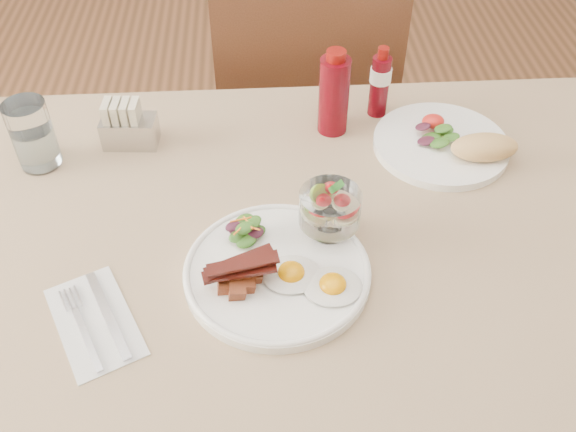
% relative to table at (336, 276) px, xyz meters
% --- Properties ---
extents(table, '(1.33, 0.88, 0.75)m').
position_rel_table_xyz_m(table, '(0.00, 0.00, 0.00)').
color(table, '#58311B').
rests_on(table, ground).
extents(chair_far, '(0.42, 0.42, 0.93)m').
position_rel_table_xyz_m(chair_far, '(0.00, 0.66, -0.14)').
color(chair_far, '#58311B').
rests_on(chair_far, ground).
extents(main_plate, '(0.28, 0.28, 0.02)m').
position_rel_table_xyz_m(main_plate, '(-0.10, -0.07, 0.10)').
color(main_plate, white).
rests_on(main_plate, table).
extents(fried_eggs, '(0.16, 0.12, 0.02)m').
position_rel_table_xyz_m(fried_eggs, '(-0.05, -0.10, 0.11)').
color(fried_eggs, silver).
rests_on(fried_eggs, main_plate).
extents(bacon_potato_pile, '(0.11, 0.07, 0.05)m').
position_rel_table_xyz_m(bacon_potato_pile, '(-0.16, -0.10, 0.13)').
color(bacon_potato_pile, brown).
rests_on(bacon_potato_pile, main_plate).
extents(side_salad, '(0.07, 0.06, 0.03)m').
position_rel_table_xyz_m(side_salad, '(-0.15, -0.00, 0.12)').
color(side_salad, '#275316').
rests_on(side_salad, main_plate).
extents(fruit_cup, '(0.09, 0.09, 0.10)m').
position_rel_table_xyz_m(fruit_cup, '(-0.02, 0.00, 0.16)').
color(fruit_cup, white).
rests_on(fruit_cup, main_plate).
extents(second_plate, '(0.25, 0.25, 0.06)m').
position_rel_table_xyz_m(second_plate, '(0.23, 0.21, 0.11)').
color(second_plate, white).
rests_on(second_plate, table).
extents(ketchup_bottle, '(0.07, 0.07, 0.17)m').
position_rel_table_xyz_m(ketchup_bottle, '(0.02, 0.29, 0.17)').
color(ketchup_bottle, '#54040D').
rests_on(ketchup_bottle, table).
extents(hot_sauce_bottle, '(0.05, 0.05, 0.14)m').
position_rel_table_xyz_m(hot_sauce_bottle, '(0.11, 0.34, 0.16)').
color(hot_sauce_bottle, '#54040D').
rests_on(hot_sauce_bottle, table).
extents(sugar_caddy, '(0.10, 0.06, 0.09)m').
position_rel_table_xyz_m(sugar_caddy, '(-0.36, 0.27, 0.13)').
color(sugar_caddy, '#B7B7BB').
rests_on(sugar_caddy, table).
extents(water_glass, '(0.07, 0.07, 0.13)m').
position_rel_table_xyz_m(water_glass, '(-0.51, 0.22, 0.14)').
color(water_glass, white).
rests_on(water_glass, table).
extents(napkin_cutlery, '(0.17, 0.21, 0.01)m').
position_rel_table_xyz_m(napkin_cutlery, '(-0.36, -0.14, 0.09)').
color(napkin_cutlery, silver).
rests_on(napkin_cutlery, table).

